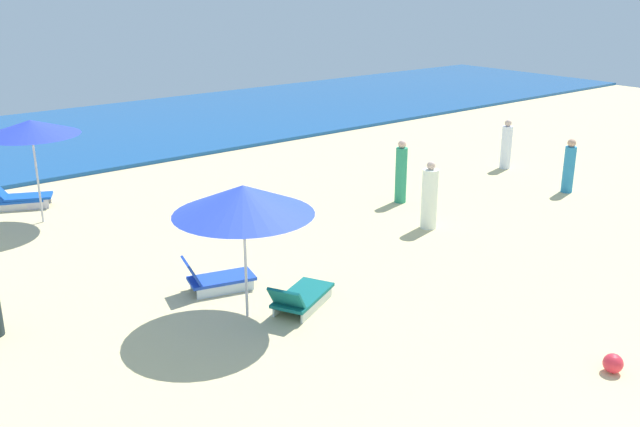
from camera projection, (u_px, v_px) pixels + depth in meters
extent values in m
cube|color=#165097|center=(20.00, 143.00, 24.76)|extent=(60.00, 10.94, 0.12)
cylinder|color=silver|center=(246.00, 266.00, 11.96)|extent=(0.05, 0.05, 1.88)
cone|color=blue|center=(243.00, 200.00, 11.58)|extent=(2.38, 2.38, 0.50)
cube|color=silver|center=(317.00, 304.00, 12.47)|extent=(1.10, 0.57, 0.19)
cube|color=silver|center=(289.00, 299.00, 12.69)|extent=(1.10, 0.57, 0.19)
cube|color=#116662|center=(303.00, 295.00, 12.54)|extent=(1.49, 1.17, 0.06)
cube|color=#116662|center=(287.00, 299.00, 11.94)|extent=(0.55, 0.68, 0.42)
cube|color=silver|center=(226.00, 290.00, 13.05)|extent=(1.07, 0.32, 0.20)
cube|color=silver|center=(218.00, 280.00, 13.49)|extent=(1.07, 0.32, 0.20)
cube|color=blue|center=(222.00, 278.00, 13.23)|extent=(1.33, 0.88, 0.06)
cube|color=blue|center=(192.00, 272.00, 12.94)|extent=(0.41, 0.61, 0.49)
cylinder|color=silver|center=(38.00, 179.00, 16.63)|extent=(0.05, 0.05, 2.14)
cone|color=#263BBE|center=(31.00, 127.00, 16.23)|extent=(2.21, 2.21, 0.35)
cube|color=silver|center=(25.00, 205.00, 17.78)|extent=(1.07, 0.53, 0.25)
cube|color=silver|center=(28.00, 200.00, 18.23)|extent=(1.07, 0.53, 0.25)
cube|color=blue|center=(25.00, 197.00, 17.95)|extent=(1.42, 1.07, 0.06)
cube|color=silver|center=(20.00, 207.00, 17.76)|extent=(0.96, 0.43, 0.19)
cube|color=silver|center=(22.00, 201.00, 18.20)|extent=(0.96, 0.43, 0.19)
cube|color=blue|center=(21.00, 200.00, 17.94)|extent=(1.27, 0.96, 0.06)
cylinder|color=#2E966D|center=(401.00, 175.00, 18.24)|extent=(0.41, 0.41, 1.46)
sphere|color=beige|center=(402.00, 144.00, 17.97)|extent=(0.21, 0.21, 0.21)
cylinder|color=teal|center=(569.00, 170.00, 19.13)|extent=(0.41, 0.41, 1.27)
sphere|color=tan|center=(572.00, 143.00, 18.89)|extent=(0.23, 0.23, 0.23)
cylinder|color=white|center=(429.00, 199.00, 16.34)|extent=(0.43, 0.43, 1.42)
sphere|color=beige|center=(431.00, 166.00, 16.09)|extent=(0.20, 0.20, 0.20)
cylinder|color=white|center=(506.00, 147.00, 21.53)|extent=(0.43, 0.43, 1.32)
sphere|color=beige|center=(508.00, 123.00, 21.29)|extent=(0.22, 0.22, 0.22)
sphere|color=#E82D3E|center=(613.00, 363.00, 10.47)|extent=(0.30, 0.30, 0.30)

